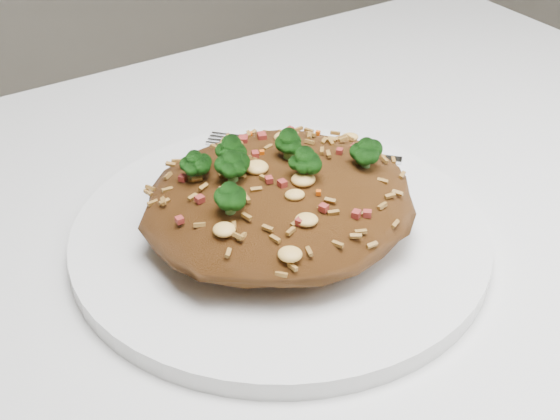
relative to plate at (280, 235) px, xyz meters
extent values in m
cube|color=silver|center=(-0.11, -0.06, -0.03)|extent=(1.20, 0.80, 0.04)
cylinder|color=olive|center=(0.43, 0.28, -0.40)|extent=(0.06, 0.06, 0.71)
cylinder|color=white|center=(0.00, 0.00, 0.00)|extent=(0.30, 0.30, 0.01)
ellipsoid|color=brown|center=(0.00, 0.00, 0.03)|extent=(0.19, 0.18, 0.05)
ellipsoid|color=#0B3807|center=(0.06, -0.02, 0.06)|extent=(0.02, 0.02, 0.02)
ellipsoid|color=#0B3807|center=(0.02, 0.02, 0.06)|extent=(0.02, 0.02, 0.02)
ellipsoid|color=#0B3807|center=(0.01, -0.01, 0.06)|extent=(0.02, 0.02, 0.02)
ellipsoid|color=#0B3807|center=(-0.02, 0.03, 0.06)|extent=(0.02, 0.02, 0.02)
ellipsoid|color=#0B3807|center=(-0.05, 0.03, 0.06)|extent=(0.02, 0.02, 0.02)
ellipsoid|color=#0B3807|center=(-0.03, 0.01, 0.06)|extent=(0.02, 0.02, 0.02)
ellipsoid|color=#0B3807|center=(-0.05, -0.02, 0.06)|extent=(0.02, 0.02, 0.02)
cube|color=silver|center=(0.11, 0.05, 0.01)|extent=(0.07, 0.08, 0.00)
cube|color=silver|center=(0.04, 0.12, 0.01)|extent=(0.04, 0.04, 0.00)
camera|label=1|loc=(-0.24, -0.38, 0.33)|focal=50.00mm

